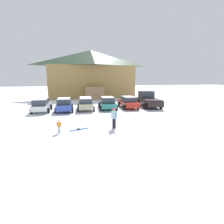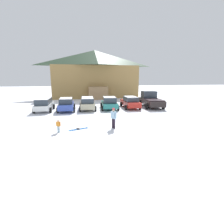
{
  "view_description": "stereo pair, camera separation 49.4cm",
  "coord_description": "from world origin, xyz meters",
  "px_view_note": "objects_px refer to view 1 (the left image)",
  "views": [
    {
      "loc": [
        -3.02,
        -8.69,
        4.07
      ],
      "look_at": [
        0.3,
        5.99,
        1.1
      ],
      "focal_mm": 28.0,
      "sensor_mm": 36.0,
      "label": 1
    },
    {
      "loc": [
        -2.54,
        -8.79,
        4.07
      ],
      "look_at": [
        0.3,
        5.99,
        1.1
      ],
      "focal_mm": 28.0,
      "sensor_mm": 36.0,
      "label": 2
    }
  ],
  "objects_px": {
    "parked_teal_hatchback": "(107,103)",
    "parked_red_sedan": "(128,102)",
    "pickup_truck": "(148,100)",
    "skier_adult_in_blue_parka": "(114,117)",
    "parked_blue_hatchback": "(64,104)",
    "ski_lodge": "(91,74)",
    "pair_of_skis": "(79,129)",
    "skier_child_in_orange_jacket": "(59,126)",
    "parked_white_suv": "(41,104)",
    "parked_beige_suv": "(86,103)"
  },
  "relations": [
    {
      "from": "ski_lodge",
      "to": "parked_teal_hatchback",
      "type": "height_order",
      "value": "ski_lodge"
    },
    {
      "from": "parked_blue_hatchback",
      "to": "pair_of_skis",
      "type": "distance_m",
      "value": 8.7
    },
    {
      "from": "ski_lodge",
      "to": "skier_adult_in_blue_parka",
      "type": "relative_size",
      "value": 10.69
    },
    {
      "from": "skier_child_in_orange_jacket",
      "to": "ski_lodge",
      "type": "bearing_deg",
      "value": 78.22
    },
    {
      "from": "parked_beige_suv",
      "to": "skier_child_in_orange_jacket",
      "type": "relative_size",
      "value": 4.25
    },
    {
      "from": "parked_blue_hatchback",
      "to": "parked_teal_hatchback",
      "type": "bearing_deg",
      "value": 1.32
    },
    {
      "from": "parked_blue_hatchback",
      "to": "pair_of_skis",
      "type": "relative_size",
      "value": 2.85
    },
    {
      "from": "parked_teal_hatchback",
      "to": "skier_child_in_orange_jacket",
      "type": "distance_m",
      "value": 10.72
    },
    {
      "from": "parked_beige_suv",
      "to": "parked_teal_hatchback",
      "type": "height_order",
      "value": "parked_teal_hatchback"
    },
    {
      "from": "ski_lodge",
      "to": "parked_beige_suv",
      "type": "height_order",
      "value": "ski_lodge"
    },
    {
      "from": "skier_adult_in_blue_parka",
      "to": "skier_child_in_orange_jacket",
      "type": "height_order",
      "value": "skier_adult_in_blue_parka"
    },
    {
      "from": "ski_lodge",
      "to": "pickup_truck",
      "type": "bearing_deg",
      "value": -66.09
    },
    {
      "from": "skier_child_in_orange_jacket",
      "to": "pickup_truck",
      "type": "bearing_deg",
      "value": 40.49
    },
    {
      "from": "parked_blue_hatchback",
      "to": "ski_lodge",
      "type": "bearing_deg",
      "value": 71.73
    },
    {
      "from": "skier_child_in_orange_jacket",
      "to": "parked_blue_hatchback",
      "type": "bearing_deg",
      "value": 89.81
    },
    {
      "from": "pickup_truck",
      "to": "skier_adult_in_blue_parka",
      "type": "height_order",
      "value": "pickup_truck"
    },
    {
      "from": "parked_blue_hatchback",
      "to": "skier_child_in_orange_jacket",
      "type": "relative_size",
      "value": 4.62
    },
    {
      "from": "parked_blue_hatchback",
      "to": "skier_child_in_orange_jacket",
      "type": "distance_m",
      "value": 9.07
    },
    {
      "from": "parked_blue_hatchback",
      "to": "skier_child_in_orange_jacket",
      "type": "height_order",
      "value": "parked_blue_hatchback"
    },
    {
      "from": "parked_beige_suv",
      "to": "parked_white_suv",
      "type": "bearing_deg",
      "value": 179.66
    },
    {
      "from": "parked_teal_hatchback",
      "to": "ski_lodge",
      "type": "bearing_deg",
      "value": 91.6
    },
    {
      "from": "parked_blue_hatchback",
      "to": "parked_beige_suv",
      "type": "height_order",
      "value": "same"
    },
    {
      "from": "parked_white_suv",
      "to": "parked_teal_hatchback",
      "type": "relative_size",
      "value": 1.0
    },
    {
      "from": "ski_lodge",
      "to": "parked_white_suv",
      "type": "distance_m",
      "value": 17.44
    },
    {
      "from": "parked_red_sedan",
      "to": "parked_teal_hatchback",
      "type": "bearing_deg",
      "value": -175.72
    },
    {
      "from": "pair_of_skis",
      "to": "parked_teal_hatchback",
      "type": "bearing_deg",
      "value": 65.02
    },
    {
      "from": "pickup_truck",
      "to": "parked_white_suv",
      "type": "bearing_deg",
      "value": -177.73
    },
    {
      "from": "ski_lodge",
      "to": "parked_blue_hatchback",
      "type": "bearing_deg",
      "value": -108.27
    },
    {
      "from": "parked_teal_hatchback",
      "to": "parked_red_sedan",
      "type": "height_order",
      "value": "parked_teal_hatchback"
    },
    {
      "from": "parked_red_sedan",
      "to": "skier_adult_in_blue_parka",
      "type": "height_order",
      "value": "skier_adult_in_blue_parka"
    },
    {
      "from": "parked_white_suv",
      "to": "skier_child_in_orange_jacket",
      "type": "bearing_deg",
      "value": -74.06
    },
    {
      "from": "ski_lodge",
      "to": "skier_adult_in_blue_parka",
      "type": "bearing_deg",
      "value": -91.9
    },
    {
      "from": "parked_teal_hatchback",
      "to": "skier_child_in_orange_jacket",
      "type": "height_order",
      "value": "parked_teal_hatchback"
    },
    {
      "from": "parked_white_suv",
      "to": "parked_teal_hatchback",
      "type": "height_order",
      "value": "parked_teal_hatchback"
    },
    {
      "from": "parked_teal_hatchback",
      "to": "skier_adult_in_blue_parka",
      "type": "relative_size",
      "value": 2.56
    },
    {
      "from": "skier_adult_in_blue_parka",
      "to": "skier_child_in_orange_jacket",
      "type": "distance_m",
      "value": 4.32
    },
    {
      "from": "parked_white_suv",
      "to": "pickup_truck",
      "type": "height_order",
      "value": "pickup_truck"
    },
    {
      "from": "parked_red_sedan",
      "to": "skier_adult_in_blue_parka",
      "type": "relative_size",
      "value": 2.78
    },
    {
      "from": "parked_red_sedan",
      "to": "skier_adult_in_blue_parka",
      "type": "bearing_deg",
      "value": -114.43
    },
    {
      "from": "pickup_truck",
      "to": "pair_of_skis",
      "type": "height_order",
      "value": "pickup_truck"
    },
    {
      "from": "parked_white_suv",
      "to": "parked_red_sedan",
      "type": "relative_size",
      "value": 0.92
    },
    {
      "from": "parked_teal_hatchback",
      "to": "parked_red_sedan",
      "type": "relative_size",
      "value": 0.92
    },
    {
      "from": "ski_lodge",
      "to": "pickup_truck",
      "type": "distance_m",
      "value": 16.38
    },
    {
      "from": "parked_red_sedan",
      "to": "pair_of_skis",
      "type": "bearing_deg",
      "value": -128.05
    },
    {
      "from": "pickup_truck",
      "to": "skier_adult_in_blue_parka",
      "type": "xyz_separation_m",
      "value": [
        -7.25,
        -9.56,
        -0.05
      ]
    },
    {
      "from": "parked_red_sedan",
      "to": "skier_adult_in_blue_parka",
      "type": "distance_m",
      "value": 10.02
    },
    {
      "from": "parked_blue_hatchback",
      "to": "pickup_truck",
      "type": "relative_size",
      "value": 0.78
    },
    {
      "from": "pickup_truck",
      "to": "skier_child_in_orange_jacket",
      "type": "bearing_deg",
      "value": -139.51
    },
    {
      "from": "parked_red_sedan",
      "to": "skier_child_in_orange_jacket",
      "type": "xyz_separation_m",
      "value": [
        -8.43,
        -9.41,
        -0.25
      ]
    },
    {
      "from": "parked_teal_hatchback",
      "to": "skier_child_in_orange_jacket",
      "type": "relative_size",
      "value": 4.31
    }
  ]
}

